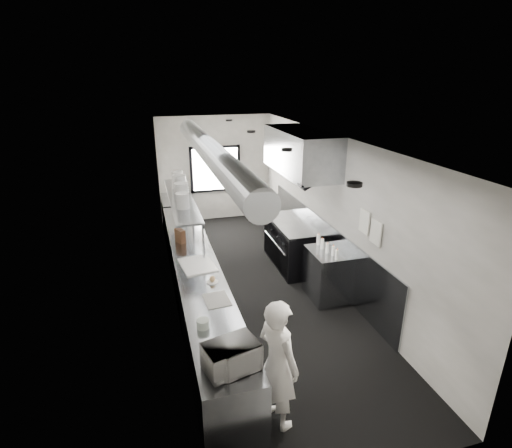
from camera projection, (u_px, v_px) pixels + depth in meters
floor at (255, 286)px, 7.65m from camera, size 3.00×8.00×0.01m
ceiling at (255, 138)px, 6.66m from camera, size 3.00×8.00×0.01m
wall_back at (215, 169)px, 10.76m from camera, size 3.00×0.02×2.80m
wall_front at (376, 364)px, 3.56m from camera, size 3.00×0.02×2.80m
wall_left at (170, 225)px, 6.78m from camera, size 0.02×8.00×2.80m
wall_right at (332, 210)px, 7.54m from camera, size 0.02×8.00×2.80m
wall_cladding at (322, 245)px, 8.10m from camera, size 0.03×5.50×1.10m
hvac_duct at (210, 151)px, 6.94m from camera, size 0.40×6.40×0.40m
service_window at (215, 169)px, 10.73m from camera, size 1.36×0.05×1.25m
exhaust_hood at (300, 152)px, 7.72m from camera, size 0.81×2.20×0.88m
prep_counter at (197, 286)px, 6.75m from camera, size 0.70×6.00×0.90m
pass_shelf at (182, 199)px, 7.71m from camera, size 0.45×3.00×0.68m
range at (294, 244)px, 8.38m from camera, size 0.88×1.60×0.94m
bottle_station at (328, 274)px, 7.15m from camera, size 0.65×0.80×0.90m
far_work_table at (177, 216)px, 10.09m from camera, size 0.70×1.20×0.90m
notice_sheet_a at (364, 222)px, 6.38m from camera, size 0.02×0.28×0.38m
notice_sheet_b at (376, 232)px, 6.08m from camera, size 0.02×0.28×0.38m
line_cook at (278, 364)px, 4.45m from camera, size 0.59×0.69×1.60m
microwave at (231, 357)px, 4.17m from camera, size 0.60×0.51×0.31m
deli_tub_a at (206, 351)px, 4.42m from camera, size 0.15×0.15×0.09m
deli_tub_b at (203, 324)px, 4.88m from camera, size 0.20×0.20×0.11m
newspaper at (217, 300)px, 5.50m from camera, size 0.36×0.44×0.01m
small_plate at (212, 282)px, 5.96m from camera, size 0.23×0.23×0.01m
pastry at (212, 279)px, 5.94m from camera, size 0.09×0.09×0.09m
cutting_board at (197, 265)px, 6.48m from camera, size 0.59×0.73×0.02m
knife_block at (180, 236)px, 7.33m from camera, size 0.19×0.25×0.25m
plate_stack_a at (183, 201)px, 7.06m from camera, size 0.31×0.31×0.28m
plate_stack_b at (182, 192)px, 7.50m from camera, size 0.32×0.32×0.33m
plate_stack_c at (180, 184)px, 7.95m from camera, size 0.26×0.26×0.36m
plate_stack_d at (177, 180)px, 8.27m from camera, size 0.24×0.24×0.36m
squeeze_bottle_a at (337, 255)px, 6.66m from camera, size 0.07×0.07×0.17m
squeeze_bottle_b at (333, 251)px, 6.81m from camera, size 0.07×0.07×0.17m
squeeze_bottle_c at (327, 248)px, 6.91m from camera, size 0.07×0.07×0.17m
squeeze_bottle_d at (322, 244)px, 7.07m from camera, size 0.06×0.06×0.19m
squeeze_bottle_e at (318, 240)px, 7.23m from camera, size 0.08×0.08×0.20m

